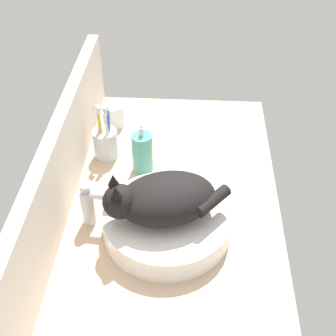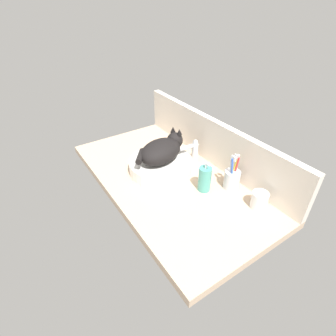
{
  "view_description": "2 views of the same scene",
  "coord_description": "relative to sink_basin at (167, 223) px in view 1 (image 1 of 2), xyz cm",
  "views": [
    {
      "loc": [
        -91.31,
        -5.25,
        94.07
      ],
      "look_at": [
        6.5,
        0.54,
        10.59
      ],
      "focal_mm": 50.0,
      "sensor_mm": 36.0,
      "label": 1
    },
    {
      "loc": [
        91.74,
        -61.33,
        82.04
      ],
      "look_at": [
        6.8,
        -4.7,
        11.55
      ],
      "focal_mm": 28.0,
      "sensor_mm": 36.0,
      "label": 2
    }
  ],
  "objects": [
    {
      "name": "ground_plane",
      "position": [
        7.2,
        0.13,
        -5.37
      ],
      "size": [
        117.55,
        62.36,
        4.0
      ],
      "primitive_type": "cube",
      "color": "tan"
    },
    {
      "name": "backsplash_panel",
      "position": [
        7.2,
        29.51,
        9.07
      ],
      "size": [
        117.55,
        3.6,
        24.88
      ],
      "primitive_type": "cube",
      "color": "silver",
      "rests_on": "ground_plane"
    },
    {
      "name": "sink_basin",
      "position": [
        0.0,
        0.0,
        0.0
      ],
      "size": [
        33.67,
        33.67,
        6.74
      ],
      "primitive_type": "cylinder",
      "color": "white",
      "rests_on": "ground_plane"
    },
    {
      "name": "cat",
      "position": [
        -0.46,
        1.29,
        9.13
      ],
      "size": [
        23.29,
        31.81,
        14.0
      ],
      "color": "black",
      "rests_on": "sink_basin"
    },
    {
      "name": "faucet",
      "position": [
        2.19,
        20.2,
        3.93
      ],
      "size": [
        3.97,
        11.86,
        13.6
      ],
      "color": "silver",
      "rests_on": "ground_plane"
    },
    {
      "name": "soap_dispenser",
      "position": [
        25.27,
        9.08,
        3.12
      ],
      "size": [
        6.23,
        6.23,
        16.07
      ],
      "color": "teal",
      "rests_on": "ground_plane"
    },
    {
      "name": "toothbrush_cup",
      "position": [
        31.28,
        21.35,
        1.89
      ],
      "size": [
        7.67,
        7.67,
        18.69
      ],
      "color": "silver",
      "rests_on": "ground_plane"
    },
    {
      "name": "water_glass",
      "position": [
        48.43,
        21.49,
        0.04
      ],
      "size": [
        7.35,
        7.35,
        7.89
      ],
      "color": "white",
      "rests_on": "ground_plane"
    }
  ]
}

